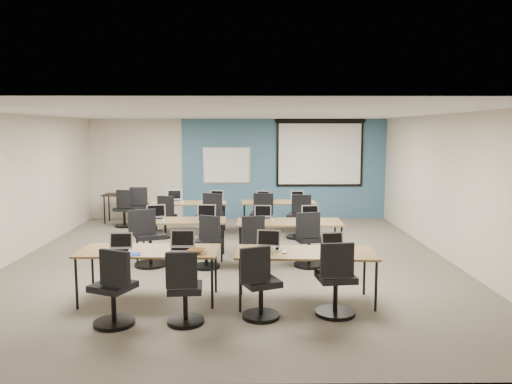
{
  "coord_description": "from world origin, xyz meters",
  "views": [
    {
      "loc": [
        0.34,
        -8.98,
        2.4
      ],
      "look_at": [
        0.44,
        0.4,
        1.23
      ],
      "focal_mm": 35.0,
      "sensor_mm": 36.0,
      "label": 1
    }
  ],
  "objects_px": {
    "whiteboard": "(227,166)",
    "utility_table": "(123,197)",
    "projector_screen": "(320,149)",
    "training_table_back_right": "(278,204)",
    "training_table_front_right": "(306,255)",
    "laptop_9": "(217,198)",
    "task_chair_6": "(256,247)",
    "laptop_5": "(206,216)",
    "task_chair_1": "(184,294)",
    "training_table_mid_left": "(181,223)",
    "training_table_back_left": "(189,204)",
    "laptop_1": "(182,245)",
    "spare_chair_b": "(124,212)",
    "laptop_6": "(263,215)",
    "training_table_front_left": "(149,253)",
    "task_chair_10": "(262,219)",
    "task_chair_8": "(165,220)",
    "laptop_7": "(311,216)",
    "task_chair_0": "(114,294)",
    "task_chair_2": "(259,289)",
    "task_chair_3": "(336,285)",
    "task_chair_5": "(207,247)",
    "laptop_2": "(269,244)",
    "laptop_10": "(263,198)",
    "laptop_0": "(120,247)",
    "laptop_11": "(298,198)",
    "task_chair_4": "(148,242)",
    "laptop_8": "(174,198)",
    "laptop_3": "(333,246)",
    "spare_chair_a": "(140,210)",
    "task_chair_7": "(309,244)",
    "task_chair_9": "(211,219)"
  },
  "relations": [
    {
      "from": "whiteboard",
      "to": "utility_table",
      "type": "distance_m",
      "value": 2.85
    },
    {
      "from": "projector_screen",
      "to": "training_table_back_right",
      "type": "xyz_separation_m",
      "value": [
        -1.2,
        -1.81,
        -1.2
      ]
    },
    {
      "from": "training_table_front_right",
      "to": "laptop_9",
      "type": "xyz_separation_m",
      "value": [
        -1.57,
        4.98,
        0.1
      ]
    },
    {
      "from": "task_chair_6",
      "to": "utility_table",
      "type": "relative_size",
      "value": 1.0
    },
    {
      "from": "laptop_5",
      "to": "task_chair_6",
      "type": "xyz_separation_m",
      "value": [
        0.92,
        -0.92,
        -0.4
      ]
    },
    {
      "from": "projector_screen",
      "to": "task_chair_1",
      "type": "bearing_deg",
      "value": -109.78
    },
    {
      "from": "laptop_5",
      "to": "training_table_mid_left",
      "type": "bearing_deg",
      "value": -166.18
    },
    {
      "from": "task_chair_6",
      "to": "training_table_back_left",
      "type": "bearing_deg",
      "value": 99.66
    },
    {
      "from": "laptop_1",
      "to": "spare_chair_b",
      "type": "distance_m",
      "value": 5.79
    },
    {
      "from": "laptop_6",
      "to": "training_table_front_left",
      "type": "bearing_deg",
      "value": -120.74
    },
    {
      "from": "training_table_mid_left",
      "to": "task_chair_10",
      "type": "bearing_deg",
      "value": 48.71
    },
    {
      "from": "training_table_mid_left",
      "to": "task_chair_8",
      "type": "height_order",
      "value": "task_chair_8"
    },
    {
      "from": "laptop_7",
      "to": "laptop_9",
      "type": "height_order",
      "value": "laptop_7"
    },
    {
      "from": "task_chair_0",
      "to": "laptop_5",
      "type": "xyz_separation_m",
      "value": [
        0.83,
        3.39,
        0.39
      ]
    },
    {
      "from": "training_table_mid_left",
      "to": "task_chair_2",
      "type": "relative_size",
      "value": 1.71
    },
    {
      "from": "task_chair_3",
      "to": "task_chair_5",
      "type": "height_order",
      "value": "task_chair_3"
    },
    {
      "from": "task_chair_5",
      "to": "training_table_back_right",
      "type": "bearing_deg",
      "value": 90.25
    },
    {
      "from": "task_chair_1",
      "to": "task_chair_5",
      "type": "bearing_deg",
      "value": 84.56
    },
    {
      "from": "laptop_2",
      "to": "task_chair_10",
      "type": "bearing_deg",
      "value": 101.48
    },
    {
      "from": "laptop_10",
      "to": "utility_table",
      "type": "bearing_deg",
      "value": 168.05
    },
    {
      "from": "task_chair_2",
      "to": "spare_chair_b",
      "type": "height_order",
      "value": "task_chair_2"
    },
    {
      "from": "task_chair_10",
      "to": "utility_table",
      "type": "height_order",
      "value": "task_chair_10"
    },
    {
      "from": "laptop_0",
      "to": "laptop_10",
      "type": "bearing_deg",
      "value": 62.9
    },
    {
      "from": "projector_screen",
      "to": "task_chair_1",
      "type": "height_order",
      "value": "projector_screen"
    },
    {
      "from": "task_chair_10",
      "to": "laptop_11",
      "type": "height_order",
      "value": "task_chair_10"
    },
    {
      "from": "task_chair_4",
      "to": "laptop_6",
      "type": "bearing_deg",
      "value": -2.03
    },
    {
      "from": "laptop_5",
      "to": "laptop_9",
      "type": "xyz_separation_m",
      "value": [
        0.03,
        2.41,
        -0.0
      ]
    },
    {
      "from": "training_table_back_right",
      "to": "laptop_8",
      "type": "relative_size",
      "value": 5.06
    },
    {
      "from": "laptop_1",
      "to": "laptop_7",
      "type": "relative_size",
      "value": 1.06
    },
    {
      "from": "laptop_3",
      "to": "laptop_5",
      "type": "distance_m",
      "value": 3.19
    },
    {
      "from": "projector_screen",
      "to": "laptop_3",
      "type": "height_order",
      "value": "projector_screen"
    },
    {
      "from": "laptop_10",
      "to": "spare_chair_a",
      "type": "relative_size",
      "value": 0.3
    },
    {
      "from": "training_table_front_left",
      "to": "training_table_front_right",
      "type": "relative_size",
      "value": 1.01
    },
    {
      "from": "training_table_front_right",
      "to": "laptop_8",
      "type": "bearing_deg",
      "value": 120.66
    },
    {
      "from": "laptop_7",
      "to": "task_chair_7",
      "type": "relative_size",
      "value": 0.33
    },
    {
      "from": "whiteboard",
      "to": "laptop_1",
      "type": "height_order",
      "value": "whiteboard"
    },
    {
      "from": "training_table_mid_left",
      "to": "laptop_3",
      "type": "bearing_deg",
      "value": -45.35
    },
    {
      "from": "training_table_front_left",
      "to": "laptop_1",
      "type": "height_order",
      "value": "laptop_1"
    },
    {
      "from": "training_table_front_left",
      "to": "task_chair_8",
      "type": "bearing_deg",
      "value": 98.22
    },
    {
      "from": "task_chair_9",
      "to": "task_chair_5",
      "type": "bearing_deg",
      "value": -68.93
    },
    {
      "from": "laptop_0",
      "to": "spare_chair_a",
      "type": "bearing_deg",
      "value": 95.92
    },
    {
      "from": "training_table_back_right",
      "to": "laptop_10",
      "type": "xyz_separation_m",
      "value": [
        -0.35,
        0.12,
        0.11
      ]
    },
    {
      "from": "training_table_back_left",
      "to": "spare_chair_b",
      "type": "xyz_separation_m",
      "value": [
        -1.7,
        0.75,
        -0.3
      ]
    },
    {
      "from": "training_table_back_left",
      "to": "task_chair_9",
      "type": "relative_size",
      "value": 1.72
    },
    {
      "from": "projector_screen",
      "to": "training_table_back_left",
      "type": "height_order",
      "value": "projector_screen"
    },
    {
      "from": "task_chair_8",
      "to": "utility_table",
      "type": "xyz_separation_m",
      "value": [
        -1.41,
        1.82,
        0.27
      ]
    },
    {
      "from": "task_chair_3",
      "to": "task_chair_10",
      "type": "height_order",
      "value": "task_chair_10"
    },
    {
      "from": "projector_screen",
      "to": "laptop_1",
      "type": "height_order",
      "value": "projector_screen"
    },
    {
      "from": "whiteboard",
      "to": "task_chair_10",
      "type": "height_order",
      "value": "whiteboard"
    },
    {
      "from": "projector_screen",
      "to": "training_table_front_left",
      "type": "distance_m",
      "value": 7.41
    }
  ]
}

